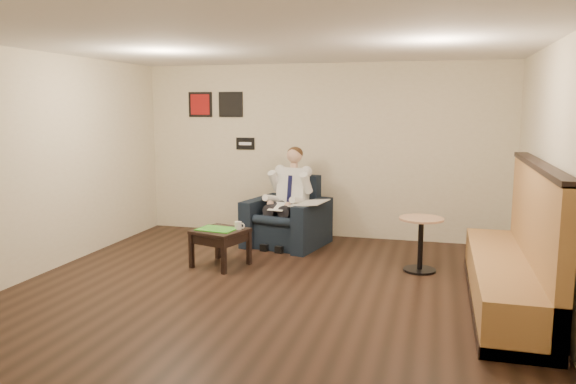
% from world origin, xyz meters
% --- Properties ---
extents(ground, '(6.00, 6.00, 0.00)m').
position_xyz_m(ground, '(0.00, 0.00, 0.00)').
color(ground, black).
rests_on(ground, ground).
extents(wall_back, '(6.00, 0.02, 2.80)m').
position_xyz_m(wall_back, '(0.00, 3.00, 1.40)').
color(wall_back, '#F1E7C5').
rests_on(wall_back, ground).
extents(wall_front, '(6.00, 0.02, 2.80)m').
position_xyz_m(wall_front, '(0.00, -3.00, 1.40)').
color(wall_front, '#F1E7C5').
rests_on(wall_front, ground).
extents(wall_left, '(0.02, 6.00, 2.80)m').
position_xyz_m(wall_left, '(-3.00, 0.00, 1.40)').
color(wall_left, '#F1E7C5').
rests_on(wall_left, ground).
extents(wall_right, '(0.02, 6.00, 2.80)m').
position_xyz_m(wall_right, '(3.00, 0.00, 1.40)').
color(wall_right, '#F1E7C5').
rests_on(wall_right, ground).
extents(ceiling, '(6.00, 6.00, 0.02)m').
position_xyz_m(ceiling, '(0.00, 0.00, 2.80)').
color(ceiling, white).
rests_on(ceiling, wall_back).
extents(seating_sign, '(0.32, 0.02, 0.20)m').
position_xyz_m(seating_sign, '(-1.30, 2.98, 1.50)').
color(seating_sign, black).
rests_on(seating_sign, wall_back).
extents(art_print_left, '(0.42, 0.03, 0.42)m').
position_xyz_m(art_print_left, '(-2.10, 2.98, 2.15)').
color(art_print_left, '#A31414').
rests_on(art_print_left, wall_back).
extents(art_print_right, '(0.42, 0.03, 0.42)m').
position_xyz_m(art_print_right, '(-1.55, 2.98, 2.15)').
color(art_print_right, black).
rests_on(art_print_right, wall_back).
extents(armchair, '(1.28, 1.28, 1.05)m').
position_xyz_m(armchair, '(-0.37, 2.21, 0.52)').
color(armchair, black).
rests_on(armchair, ground).
extents(seated_man, '(0.88, 1.14, 1.44)m').
position_xyz_m(seated_man, '(-0.40, 2.08, 0.72)').
color(seated_man, white).
rests_on(seated_man, armchair).
extents(lap_papers, '(0.28, 0.37, 0.01)m').
position_xyz_m(lap_papers, '(-0.42, 1.97, 0.64)').
color(lap_papers, white).
rests_on(lap_papers, seated_man).
extents(newspaper, '(0.54, 0.63, 0.01)m').
position_xyz_m(newspaper, '(0.04, 2.01, 0.71)').
color(newspaper, silver).
rests_on(newspaper, armchair).
extents(side_table, '(0.76, 0.76, 0.50)m').
position_xyz_m(side_table, '(-0.92, 0.87, 0.25)').
color(side_table, black).
rests_on(side_table, ground).
extents(green_folder, '(0.55, 0.43, 0.01)m').
position_xyz_m(green_folder, '(-0.96, 0.86, 0.51)').
color(green_folder, green).
rests_on(green_folder, side_table).
extents(coffee_mug, '(0.11, 0.11, 0.11)m').
position_xyz_m(coffee_mug, '(-0.69, 0.94, 0.55)').
color(coffee_mug, white).
rests_on(coffee_mug, side_table).
extents(smartphone, '(0.17, 0.14, 0.01)m').
position_xyz_m(smartphone, '(-0.82, 1.03, 0.50)').
color(smartphone, black).
rests_on(smartphone, side_table).
extents(banquette, '(0.71, 2.96, 1.51)m').
position_xyz_m(banquette, '(2.59, 0.28, 0.76)').
color(banquette, '#A87841').
rests_on(banquette, ground).
extents(cafe_table, '(0.75, 0.75, 0.71)m').
position_xyz_m(cafe_table, '(1.67, 1.32, 0.35)').
color(cafe_table, tan).
rests_on(cafe_table, ground).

